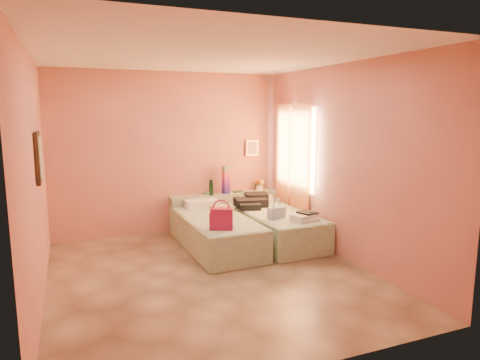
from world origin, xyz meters
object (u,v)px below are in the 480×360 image
Objects in this scene: green_book at (238,192)px; magenta_handbag at (221,219)px; headboard_ledge at (226,211)px; bed_right at (275,226)px; flower_vase at (260,184)px; bed_left at (216,233)px; towel_stack at (305,218)px; water_bottle at (211,188)px; blue_handbag at (277,213)px.

magenta_handbag is (-0.93, -1.71, -0.01)m from green_book.
green_book is (0.24, -0.01, 0.34)m from headboard_ledge.
magenta_handbag reaches higher than green_book.
flower_vase reaches higher than bed_right.
bed_right is (0.48, -1.05, -0.08)m from headboard_ledge.
headboard_ledge is 1.02× the size of bed_left.
towel_stack is at bearing -92.08° from flower_vase.
water_bottle reaches higher than bed_right.
green_book is at bearing 101.63° from bed_right.
water_bottle is at bearing 100.34° from magenta_handbag.
flower_vase is (0.69, 0.02, 0.46)m from headboard_ledge.
towel_stack is at bearing -61.12° from water_bottle.
blue_handbag is 0.80× the size of towel_stack.
bed_left is (-0.54, -1.05, -0.08)m from headboard_ledge.
bed_right is 1.15m from green_book.
water_bottle is (0.24, 0.97, 0.53)m from bed_left.
blue_handbag reaches higher than headboard_ledge.
flower_vase is at bearing 59.88° from blue_handbag.
flower_vase reaches higher than blue_handbag.
bed_right is at bearing -101.12° from flower_vase.
bed_left is at bearing -139.00° from flower_vase.
blue_handbag is (0.06, -1.47, -0.07)m from green_book.
towel_stack reaches higher than bed_left.
bed_right is 1.35m from water_bottle.
headboard_ledge is at bearing 14.81° from water_bottle.
green_book is (-0.24, 1.04, 0.41)m from bed_right.
bed_left is 7.51× the size of water_bottle.
bed_left is at bearing -117.30° from headboard_ledge.
blue_handbag reaches higher than green_book.
bed_right is (1.02, 0.00, 0.00)m from bed_left.
bed_right is at bearing 53.43° from magenta_handbag.
magenta_handbag is (-0.15, -0.67, 0.40)m from bed_left.
bed_left is 6.23× the size of magenta_handbag.
water_bottle is 0.96× the size of blue_handbag.
blue_handbag is at bearing 139.92° from towel_stack.
bed_left is 1.00× the size of bed_right.
flower_vase is 0.75× the size of towel_stack.
green_book is 1.48m from blue_handbag.
magenta_handbag is (-1.17, -0.67, 0.40)m from bed_right.
bed_left is 1.00m from blue_handbag.
green_book is at bearing 51.80° from bed_left.
flower_vase is 1.56m from blue_handbag.
flower_vase is (1.23, 1.07, 0.53)m from bed_left.
flower_vase reaches higher than green_book.
bed_left is 1.37m from green_book.
water_bottle is at bearing -165.19° from headboard_ledge.
headboard_ledge reaches higher than towel_stack.
water_bottle reaches higher than headboard_ledge.
green_book reaches higher than bed_right.
bed_right is 0.58m from blue_handbag.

